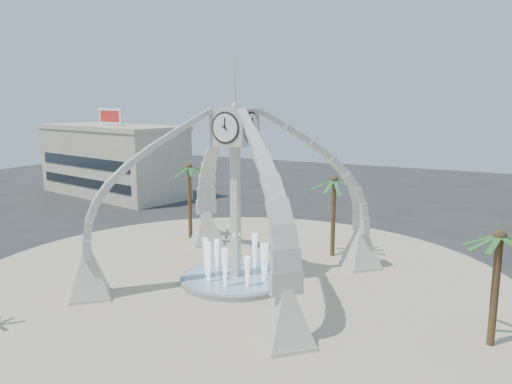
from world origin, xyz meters
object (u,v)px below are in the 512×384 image
at_px(palm_north, 334,181).
at_px(clock_tower, 235,193).
at_px(palm_east, 500,237).
at_px(palm_west, 189,168).
at_px(fountain, 236,278).

bearing_deg(palm_north, clock_tower, -115.13).
distance_m(clock_tower, palm_east, 16.87).
xyz_separation_m(clock_tower, palm_west, (-9.47, 7.96, 0.23)).
bearing_deg(palm_north, palm_east, -41.46).
bearing_deg(clock_tower, palm_west, 139.94).
distance_m(palm_east, palm_west, 28.08).
bearing_deg(palm_east, palm_north, 138.54).
xyz_separation_m(fountain, palm_east, (16.72, -2.15, 5.66)).
relative_size(palm_east, palm_north, 0.94).
height_order(palm_east, palm_west, palm_west).
bearing_deg(palm_west, palm_east, -21.10).
bearing_deg(palm_west, palm_north, 4.06).
relative_size(palm_west, palm_north, 1.04).
distance_m(clock_tower, palm_north, 9.86).
height_order(clock_tower, fountain, clock_tower).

